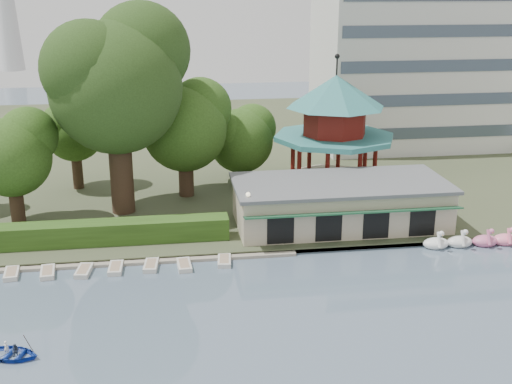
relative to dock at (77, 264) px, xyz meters
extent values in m
plane|color=slate|center=(12.00, -17.20, -0.12)|extent=(220.00, 220.00, 0.00)
cube|color=#424930|center=(12.00, 34.80, 0.08)|extent=(220.00, 70.00, 0.40)
cube|color=gray|center=(12.00, 0.10, 0.03)|extent=(220.00, 0.60, 0.30)
cube|color=gray|center=(0.00, 0.00, 0.00)|extent=(34.00, 1.60, 0.24)
cube|color=#BBAC91|center=(22.00, 4.80, 2.08)|extent=(18.00, 8.00, 3.60)
cube|color=#595B5E|center=(22.00, 4.80, 4.03)|extent=(18.60, 8.60, 0.30)
cube|color=#194C2D|center=(22.00, 0.50, 2.88)|extent=(18.00, 1.59, 0.45)
cylinder|color=#BBAC91|center=(24.00, 14.80, 0.88)|extent=(10.40, 10.40, 1.20)
cylinder|color=#2F7977|center=(24.00, 14.80, 5.73)|extent=(12.40, 12.40, 0.50)
cylinder|color=maroon|center=(24.00, 14.80, 7.38)|extent=(6.40, 6.40, 2.80)
cone|color=#2F7977|center=(24.00, 14.80, 10.38)|extent=(10.00, 10.00, 3.20)
cylinder|color=black|center=(24.00, 14.80, 12.88)|extent=(0.16, 0.16, 1.80)
cube|color=silver|center=(42.00, 32.80, 10.28)|extent=(30.00, 14.00, 20.00)
cube|color=#2F5219|center=(-3.00, 3.30, 1.18)|extent=(30.00, 2.00, 1.80)
cylinder|color=black|center=(13.50, 1.80, 2.28)|extent=(0.12, 0.12, 4.00)
sphere|color=beige|center=(13.50, 1.80, 4.38)|extent=(0.36, 0.36, 0.36)
cylinder|color=#3A281C|center=(3.00, 10.80, 4.93)|extent=(2.11, 2.11, 9.30)
sphere|color=#284317|center=(3.00, 10.80, 11.81)|extent=(11.72, 11.72, 11.72)
sphere|color=#284317|center=(5.34, 12.56, 14.79)|extent=(8.79, 8.79, 8.79)
sphere|color=#284317|center=(0.95, 9.63, 13.67)|extent=(8.21, 8.21, 8.21)
cylinder|color=#3A281C|center=(-6.00, 8.80, 2.73)|extent=(1.23, 1.23, 4.90)
sphere|color=#2F5219|center=(-6.00, 8.80, 6.36)|extent=(6.83, 6.83, 6.83)
sphere|color=#2F5219|center=(-4.63, 9.82, 7.93)|extent=(5.12, 5.12, 5.12)
cylinder|color=#3A281C|center=(9.00, 14.80, 3.00)|extent=(1.49, 1.49, 5.44)
sphere|color=#2F5219|center=(9.00, 14.80, 7.03)|extent=(8.27, 8.27, 8.27)
sphere|color=#2F5219|center=(10.65, 16.04, 8.77)|extent=(6.20, 6.20, 6.20)
sphere|color=#2F5219|center=(7.55, 13.97, 8.12)|extent=(5.79, 5.79, 5.79)
cylinder|color=#3A281C|center=(15.00, 18.80, 2.08)|extent=(1.22, 1.22, 3.59)
sphere|color=#2F5219|center=(15.00, 18.80, 4.73)|extent=(6.79, 6.79, 6.79)
sphere|color=#2F5219|center=(16.36, 19.82, 5.88)|extent=(5.09, 5.09, 5.09)
sphere|color=#2F5219|center=(13.81, 18.12, 5.45)|extent=(4.75, 4.75, 4.75)
cylinder|color=#3A281C|center=(-2.00, 18.80, 2.67)|extent=(1.07, 1.07, 4.77)
sphere|color=#2F5219|center=(-2.00, 18.80, 6.20)|extent=(5.92, 5.92, 5.92)
sphere|color=#2F5219|center=(-0.82, 19.69, 7.72)|extent=(4.44, 4.44, 4.44)
sphere|color=#2F5219|center=(-3.04, 18.21, 7.15)|extent=(4.14, 4.14, 4.14)
ellipsoid|color=white|center=(28.69, -0.65, 0.23)|extent=(2.16, 1.44, 0.99)
cylinder|color=white|center=(28.69, -1.20, 0.78)|extent=(0.26, 0.79, 1.29)
sphere|color=white|center=(28.69, -1.50, 1.43)|extent=(0.44, 0.44, 0.44)
ellipsoid|color=silver|center=(30.75, -0.62, 0.23)|extent=(2.16, 1.44, 0.99)
cylinder|color=silver|center=(30.75, -1.17, 0.78)|extent=(0.26, 0.79, 1.29)
sphere|color=silver|center=(30.75, -1.47, 1.43)|extent=(0.44, 0.44, 0.44)
ellipsoid|color=#D46A95|center=(32.92, -0.75, 0.23)|extent=(2.16, 1.44, 0.99)
cylinder|color=#D46A95|center=(32.92, -1.30, 0.78)|extent=(0.26, 0.79, 1.29)
sphere|color=#D46A95|center=(32.92, -1.60, 1.43)|extent=(0.44, 0.44, 0.44)
ellipsoid|color=pink|center=(34.72, -0.72, 0.23)|extent=(2.16, 1.44, 0.99)
cylinder|color=pink|center=(34.72, -1.27, 0.78)|extent=(0.26, 0.79, 1.29)
sphere|color=pink|center=(34.72, -1.57, 1.43)|extent=(0.44, 0.44, 0.44)
cube|color=beige|center=(-4.60, -1.24, 0.06)|extent=(1.25, 2.40, 0.36)
cube|color=beige|center=(-1.99, -1.43, 0.06)|extent=(1.26, 2.40, 0.36)
cube|color=beige|center=(0.66, -1.56, 0.06)|extent=(1.26, 2.40, 0.36)
cube|color=beige|center=(2.98, -1.40, 0.06)|extent=(1.08, 2.34, 0.36)
cube|color=beige|center=(5.61, -1.28, 0.06)|extent=(1.22, 2.39, 0.36)
cube|color=beige|center=(8.11, -1.60, 0.06)|extent=(1.15, 2.36, 0.36)
cube|color=beige|center=(11.23, -1.20, 0.06)|extent=(1.24, 2.39, 0.36)
imported|color=#17369C|center=(-2.23, -12.65, 0.35)|extent=(5.32, 4.48, 0.94)
imported|color=white|center=(-2.53, -12.45, 0.43)|extent=(0.38, 0.30, 0.89)
imported|color=#2B3545|center=(-1.93, -12.85, 0.41)|extent=(0.50, 0.44, 0.86)
cylinder|color=#3A281C|center=(-1.03, -12.65, 0.23)|extent=(0.94, 0.29, 2.01)
camera|label=1|loc=(7.14, -46.65, 20.46)|focal=45.00mm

